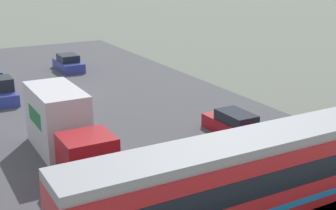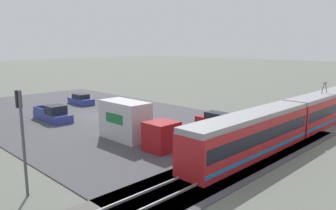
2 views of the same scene
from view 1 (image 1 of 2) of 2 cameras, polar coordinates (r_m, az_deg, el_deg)
name	(u,v)px [view 1 (image 1 of 2)]	position (r m, az deg, el deg)	size (l,w,h in m)	color
ground_plane	(63,97)	(36.39, -12.73, 0.94)	(320.00, 320.00, 0.00)	#60665B
road_surface	(63,97)	(36.37, -12.73, 1.00)	(23.96, 45.95, 0.08)	#424247
box_truck	(64,128)	(24.82, -12.59, -2.75)	(2.37, 8.16, 3.41)	maroon
sedan_car_0	(236,126)	(27.72, 8.27, -2.54)	(1.71, 4.76, 1.42)	maroon
sedan_car_1	(68,64)	(44.87, -12.05, 4.96)	(1.87, 4.25, 1.47)	navy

